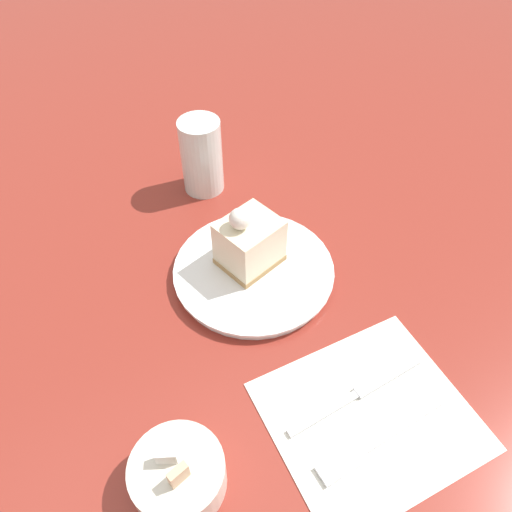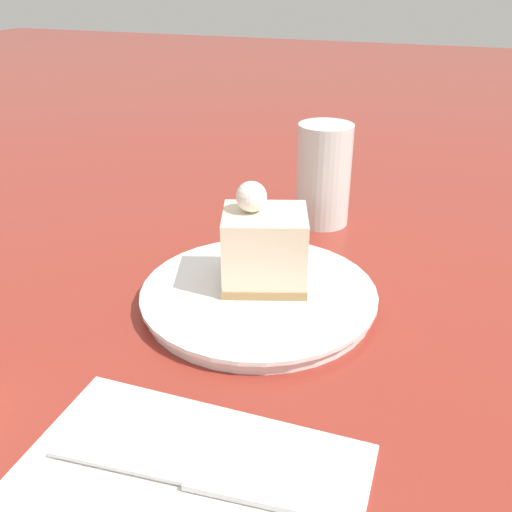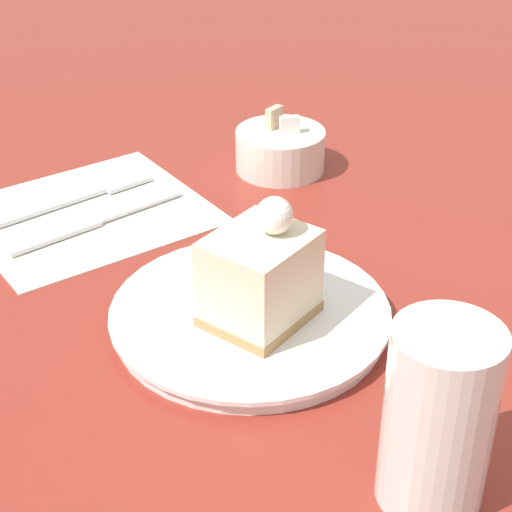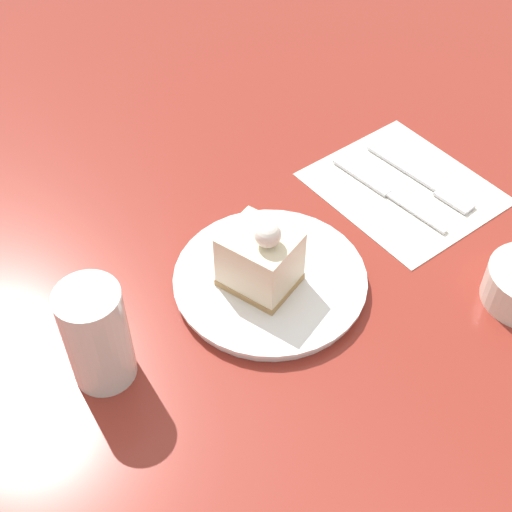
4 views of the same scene
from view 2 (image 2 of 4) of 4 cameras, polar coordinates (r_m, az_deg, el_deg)
ground_plane at (r=0.53m, az=3.59°, el=-4.55°), size 4.00×4.00×0.00m
plate at (r=0.53m, az=0.27°, el=-3.95°), size 0.22×0.22×0.01m
cake_slice at (r=0.51m, az=0.64°, el=0.80°), size 0.09×0.09×0.10m
knife at (r=0.37m, az=-4.33°, el=-21.85°), size 0.03×0.18×0.00m
drinking_glass at (r=0.68m, az=6.78°, el=8.06°), size 0.06×0.06×0.12m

